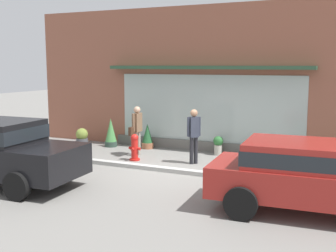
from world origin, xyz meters
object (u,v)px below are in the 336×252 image
potted_plant_doorstep (252,150)px  potted_plant_corner_tall (147,137)px  pedestrian_passerby (194,132)px  parked_car_red (308,173)px  potted_plant_near_hydrant (111,133)px  potted_plant_window_left (218,144)px  fire_hydrant (135,147)px  potted_plant_window_center (319,154)px  potted_plant_window_right (82,137)px  pedestrian_with_handbag (137,127)px

potted_plant_doorstep → potted_plant_corner_tall: 3.91m
pedestrian_passerby → potted_plant_corner_tall: size_ratio=1.87×
parked_car_red → potted_plant_near_hydrant: size_ratio=3.98×
pedestrian_passerby → potted_plant_window_left: pedestrian_passerby is taller
fire_hydrant → potted_plant_window_center: fire_hydrant is taller
potted_plant_window_right → potted_plant_window_left: (5.30, 0.42, 0.04)m
potted_plant_doorstep → potted_plant_window_center: bearing=-2.6°
fire_hydrant → pedestrian_with_handbag: 0.90m
fire_hydrant → potted_plant_window_left: bearing=41.2°
potted_plant_doorstep → pedestrian_passerby: bearing=-138.1°
pedestrian_with_handbag → parked_car_red: size_ratio=0.39×
potted_plant_window_left → fire_hydrant: bearing=-138.8°
pedestrian_with_handbag → pedestrian_passerby: 2.18m
pedestrian_passerby → potted_plant_window_right: pedestrian_passerby is taller
pedestrian_passerby → potted_plant_window_right: bearing=122.7°
pedestrian_passerby → potted_plant_corner_tall: pedestrian_passerby is taller
pedestrian_with_handbag → parked_car_red: (5.87, -3.43, -0.11)m
pedestrian_passerby → potted_plant_window_center: bearing=-25.2°
potted_plant_doorstep → potted_plant_near_hydrant: bearing=-179.6°
potted_plant_doorstep → potted_plant_window_center: (2.07, -0.09, 0.06)m
fire_hydrant → potted_plant_window_center: size_ratio=1.22×
fire_hydrant → pedestrian_passerby: pedestrian_passerby is taller
fire_hydrant → potted_plant_near_hydrant: potted_plant_near_hydrant is taller
pedestrian_passerby → potted_plant_window_center: size_ratio=2.43×
pedestrian_with_handbag → potted_plant_window_left: (2.45, 1.25, -0.61)m
potted_plant_doorstep → potted_plant_corner_tall: size_ratio=0.64×
potted_plant_doorstep → potted_plant_corner_tall: potted_plant_corner_tall is taller
potted_plant_doorstep → potted_plant_window_right: potted_plant_window_right is taller
pedestrian_passerby → parked_car_red: pedestrian_passerby is taller
pedestrian_with_handbag → parked_car_red: 6.80m
fire_hydrant → potted_plant_doorstep: 3.78m
pedestrian_with_handbag → parked_car_red: bearing=63.8°
fire_hydrant → potted_plant_window_center: (5.45, 1.61, -0.06)m
pedestrian_with_handbag → potted_plant_window_center: pedestrian_with_handbag is taller
pedestrian_passerby → pedestrian_with_handbag: bearing=127.5°
pedestrian_passerby → potted_plant_window_center: (3.56, 1.25, -0.62)m
potted_plant_window_right → parked_car_red: bearing=-26.0°
parked_car_red → potted_plant_window_center: (-0.15, 4.38, -0.49)m
potted_plant_window_left → parked_car_red: bearing=-53.8°
fire_hydrant → potted_plant_window_left: fire_hydrant is taller
parked_car_red → potted_plant_doorstep: bearing=112.9°
pedestrian_with_handbag → potted_plant_near_hydrant: bearing=-116.9°
potted_plant_doorstep → potted_plant_window_center: size_ratio=0.84×
potted_plant_window_center → parked_car_red: bearing=-88.1°
pedestrian_passerby → potted_plant_window_right: (-5.01, 1.13, -0.67)m
fire_hydrant → potted_plant_window_right: fire_hydrant is taller
potted_plant_window_right → potted_plant_window_left: bearing=4.5°
fire_hydrant → potted_plant_window_right: 3.47m
potted_plant_near_hydrant → potted_plant_window_right: (-1.19, -0.17, -0.20)m
fire_hydrant → potted_plant_window_center: 5.68m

